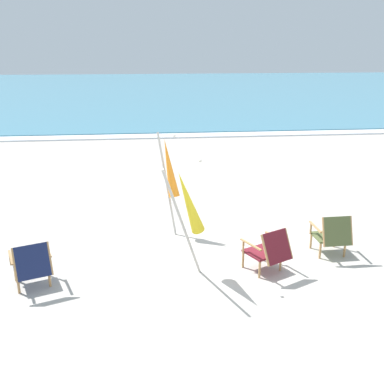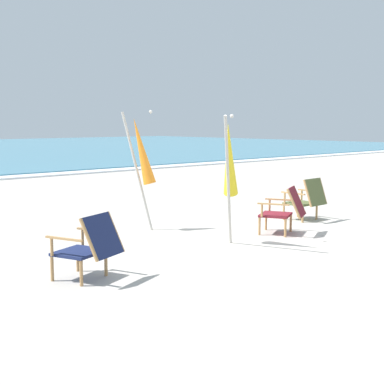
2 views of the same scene
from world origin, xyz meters
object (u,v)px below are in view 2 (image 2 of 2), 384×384
object	(u,v)px
beach_chair_back_right	(307,198)
umbrella_furled_orange	(142,152)
umbrella_furled_yellow	(229,161)
beach_chair_mid_center	(90,245)
beach_chair_front_left	(285,209)

from	to	relation	value
beach_chair_back_right	umbrella_furled_orange	distance (m)	3.31
beach_chair_back_right	umbrella_furled_yellow	bearing A→B (deg)	-169.34
beach_chair_back_right	beach_chair_mid_center	xyz separation A→B (m)	(-5.13, -0.62, -0.01)
beach_chair_mid_center	umbrella_furled_yellow	world-z (taller)	umbrella_furled_yellow
umbrella_furled_orange	umbrella_furled_yellow	world-z (taller)	umbrella_furled_orange
beach_chair_mid_center	umbrella_furled_yellow	bearing A→B (deg)	2.68
beach_chair_back_right	umbrella_furled_yellow	xyz separation A→B (m)	(-2.66, -0.50, 0.87)
beach_chair_mid_center	umbrella_furled_yellow	xyz separation A→B (m)	(2.47, 0.12, 0.87)
umbrella_furled_orange	beach_chair_back_right	bearing A→B (deg)	-26.10
beach_chair_front_left	umbrella_furled_orange	xyz separation A→B (m)	(-1.55, 1.90, 0.93)
beach_chair_back_right	umbrella_furled_orange	xyz separation A→B (m)	(-2.86, 1.40, 0.92)
beach_chair_mid_center	umbrella_furled_orange	distance (m)	3.18
umbrella_furled_yellow	beach_chair_front_left	bearing A→B (deg)	0.01
beach_chair_mid_center	umbrella_furled_yellow	distance (m)	2.63
beach_chair_front_left	umbrella_furled_yellow	size ratio (longest dim) A/B	0.45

